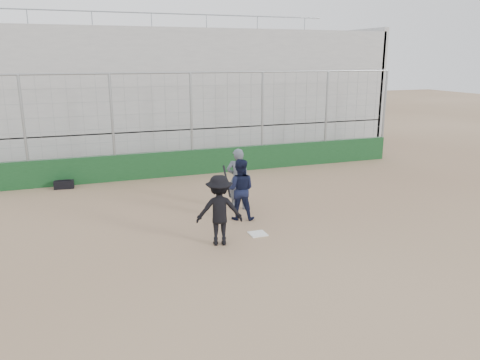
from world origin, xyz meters
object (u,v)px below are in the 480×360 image
object	(u,v)px
catcher_crouched	(240,200)
umpire	(238,182)
equipment_bag	(64,185)
batter_at_plate	(219,210)

from	to	relation	value
catcher_crouched	umpire	distance (m)	1.04
umpire	equipment_bag	xyz separation A→B (m)	(-5.11, 4.29, -0.71)
umpire	equipment_bag	distance (m)	6.70
umpire	equipment_bag	world-z (taller)	umpire
umpire	catcher_crouched	bearing A→B (deg)	97.09
umpire	equipment_bag	size ratio (longest dim) A/B	2.47
catcher_crouched	umpire	xyz separation A→B (m)	(0.29, 0.96, 0.26)
batter_at_plate	equipment_bag	xyz separation A→B (m)	(-3.72, 6.80, -0.75)
batter_at_plate	equipment_bag	world-z (taller)	batter_at_plate
catcher_crouched	equipment_bag	bearing A→B (deg)	132.55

